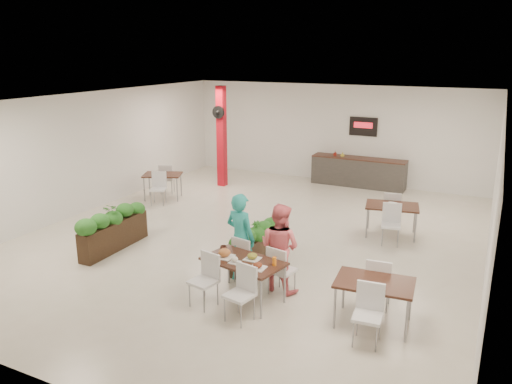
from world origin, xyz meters
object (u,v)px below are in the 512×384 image
at_px(planter_left, 114,227).
at_px(service_counter, 358,171).
at_px(diner_woman, 280,247).
at_px(side_table_c, 374,289).
at_px(red_column, 221,136).
at_px(planter_right, 256,242).
at_px(side_table_b, 392,210).
at_px(side_table_a, 163,178).
at_px(diner_man, 241,238).
at_px(main_table, 243,266).

bearing_deg(planter_left, service_counter, 65.88).
bearing_deg(diner_woman, side_table_c, 177.11).
relative_size(red_column, side_table_c, 1.94).
distance_m(planter_right, side_table_b, 3.61).
bearing_deg(red_column, side_table_a, -111.67).
xyz_separation_m(red_column, planter_right, (3.73, -5.13, -1.16)).
bearing_deg(side_table_c, planter_left, 168.92).
relative_size(diner_man, planter_right, 0.97).
relative_size(red_column, planter_right, 1.79).
relative_size(main_table, side_table_b, 1.10).
distance_m(planter_left, side_table_c, 5.91).
bearing_deg(red_column, diner_woman, -52.23).
bearing_deg(side_table_b, diner_woman, -119.44).
bearing_deg(main_table, side_table_a, 138.04).
distance_m(side_table_a, side_table_b, 6.71).
height_order(red_column, diner_man, red_column).
xyz_separation_m(main_table, side_table_c, (2.25, 0.17, -0.01)).
xyz_separation_m(main_table, diner_woman, (0.41, 0.65, 0.19)).
bearing_deg(side_table_c, planter_right, 149.57).
distance_m(planter_left, side_table_b, 6.39).
xyz_separation_m(red_column, service_counter, (4.00, 1.86, -1.15)).
bearing_deg(planter_right, side_table_b, 53.44).
relative_size(planter_right, side_table_b, 1.07).
height_order(red_column, side_table_c, red_column).
bearing_deg(service_counter, diner_man, -91.38).
distance_m(diner_man, diner_woman, 0.80).
xyz_separation_m(red_column, main_table, (4.20, -6.60, -1.01)).
relative_size(planter_left, planter_right, 1.14).
relative_size(diner_man, planter_left, 0.85).
xyz_separation_m(red_column, side_table_a, (-0.83, -2.08, -1.02)).
bearing_deg(side_table_c, service_counter, 101.62).
bearing_deg(main_table, diner_woman, 57.83).
height_order(diner_man, side_table_b, diner_man).
distance_m(red_column, side_table_b, 6.37).
xyz_separation_m(red_column, planter_left, (0.57, -5.79, -1.12)).
relative_size(planter_left, side_table_a, 1.23).
relative_size(service_counter, side_table_c, 1.82).
distance_m(planter_right, side_table_a, 5.48).
bearing_deg(main_table, red_column, 122.46).
bearing_deg(side_table_b, main_table, -121.61).
bearing_deg(planter_right, planter_left, -168.20).
distance_m(diner_man, side_table_c, 2.69).
relative_size(diner_man, side_table_a, 1.05).
bearing_deg(red_column, planter_right, -53.96).
bearing_deg(diner_woman, planter_right, -31.38).
relative_size(diner_man, side_table_b, 1.04).
bearing_deg(service_counter, diner_woman, -85.52).
bearing_deg(side_table_a, side_table_c, -54.42).
xyz_separation_m(side_table_a, side_table_c, (7.28, -4.35, 0.01)).
xyz_separation_m(planter_right, side_table_c, (2.72, -1.30, 0.14)).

